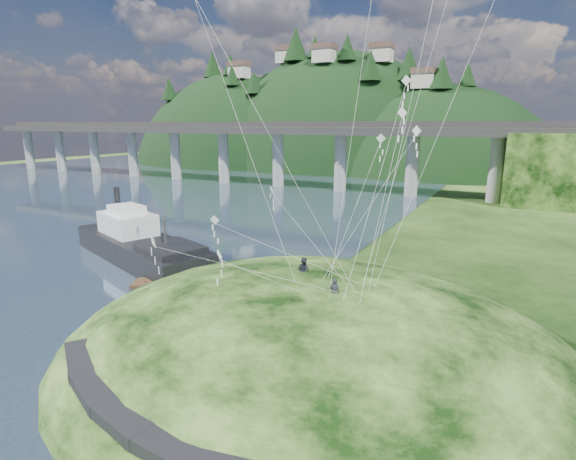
% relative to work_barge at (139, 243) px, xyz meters
% --- Properties ---
extents(ground, '(320.00, 320.00, 0.00)m').
position_rel_work_barge_xyz_m(ground, '(17.42, -11.80, -1.89)').
color(ground, black).
rests_on(ground, ground).
extents(water, '(240.00, 240.00, 0.00)m').
position_rel_work_barge_xyz_m(water, '(-54.58, 18.20, -1.89)').
color(water, '#32475C').
rests_on(water, ground).
extents(grass_hill, '(36.00, 32.00, 13.00)m').
position_rel_work_barge_xyz_m(grass_hill, '(25.42, -9.80, -3.39)').
color(grass_hill, black).
rests_on(grass_hill, ground).
extents(footpath, '(22.29, 5.84, 0.83)m').
position_rel_work_barge_xyz_m(footpath, '(24.88, -21.54, 0.19)').
color(footpath, black).
rests_on(footpath, ground).
extents(bridge, '(160.00, 11.00, 15.00)m').
position_rel_work_barge_xyz_m(bridge, '(-9.04, 58.27, 7.81)').
color(bridge, '#2D2B2B').
rests_on(bridge, ground).
extents(far_ridge, '(153.00, 70.00, 94.50)m').
position_rel_work_barge_xyz_m(far_ridge, '(-26.16, 110.37, -9.33)').
color(far_ridge, black).
rests_on(far_ridge, ground).
extents(work_barge, '(22.28, 12.89, 7.55)m').
position_rel_work_barge_xyz_m(work_barge, '(0.00, 0.00, 0.00)').
color(work_barge, black).
rests_on(work_barge, ground).
extents(wooden_dock, '(13.63, 7.51, 0.99)m').
position_rel_work_barge_xyz_m(wooden_dock, '(12.30, -3.81, -1.45)').
color(wooden_dock, '#3D2819').
rests_on(wooden_dock, ground).
extents(kite_flyers, '(4.26, 3.55, 1.89)m').
position_rel_work_barge_xyz_m(kite_flyers, '(24.80, -8.96, 3.98)').
color(kite_flyers, '#242531').
rests_on(kite_flyers, ground).
extents(kite_swarm, '(18.91, 17.48, 21.80)m').
position_rel_work_barge_xyz_m(kite_swarm, '(25.36, -8.82, 15.18)').
color(kite_swarm, white).
rests_on(kite_swarm, ground).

